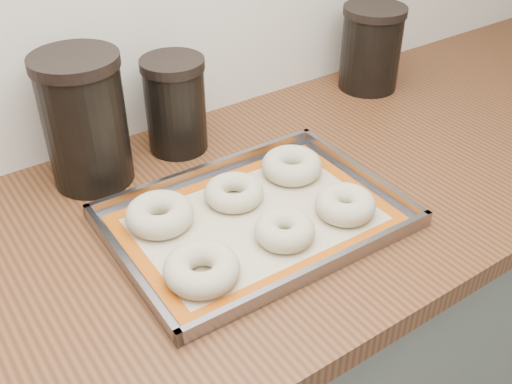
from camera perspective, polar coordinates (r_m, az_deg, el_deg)
cabinet at (r=1.40m, az=3.19°, el=-15.22°), size 3.00×0.65×0.86m
countertop at (r=1.09m, az=3.95°, el=0.06°), size 3.06×0.68×0.04m
baking_tray at (r=0.98m, az=0.00°, el=-2.54°), size 0.47×0.34×0.03m
baking_mat at (r=0.98m, az=-0.00°, el=-2.64°), size 0.43×0.30×0.00m
bagel_front_left at (r=0.86m, az=-5.19°, el=-7.30°), size 0.12×0.12×0.04m
bagel_front_mid at (r=0.93m, az=2.74°, el=-3.63°), size 0.12×0.12×0.04m
bagel_front_right at (r=0.99m, az=8.49°, el=-1.19°), size 0.12×0.12×0.04m
bagel_back_left at (r=0.97m, az=-9.16°, el=-2.12°), size 0.13×0.13×0.04m
bagel_back_mid at (r=1.01m, az=-2.11°, el=-0.03°), size 0.12×0.12×0.03m
bagel_back_right at (r=1.08m, az=3.42°, el=2.54°), size 0.12×0.12×0.04m
canister_left at (r=1.06m, az=-15.99°, el=6.57°), size 0.15×0.15×0.24m
canister_mid at (r=1.14m, az=-7.67°, el=8.24°), size 0.12×0.12×0.18m
canister_right at (r=1.41m, az=10.90°, el=13.33°), size 0.14×0.14×0.19m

